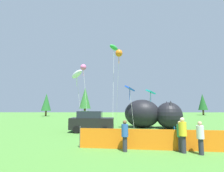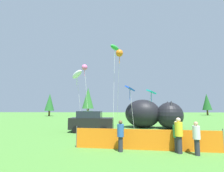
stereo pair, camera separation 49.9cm
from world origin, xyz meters
name	(u,v)px [view 1 (the left image)]	position (x,y,z in m)	size (l,w,h in m)	color
ground_plane	(128,137)	(0.00, 0.00, 0.00)	(120.00, 120.00, 0.00)	#477F33
parked_car	(92,122)	(-3.26, 2.85, 1.00)	(4.22, 1.98, 2.01)	black
folding_chair	(176,131)	(3.81, -0.19, 0.52)	(0.54, 0.54, 0.87)	#1959A5
inflatable_cat	(151,115)	(3.18, 6.27, 1.51)	(6.81, 4.49, 3.26)	black
safety_fence	(149,139)	(0.94, -4.00, 0.58)	(8.19, 0.99, 1.26)	orange
spectator_in_black_shirt	(125,134)	(-0.48, -4.42, 0.92)	(0.37, 0.37, 1.69)	#2D2D38
spectator_in_red_shirt	(183,133)	(2.62, -4.65, 1.02)	(0.41, 0.41, 1.86)	#2D2D38
spectator_in_green_shirt	(180,135)	(2.56, -4.43, 0.90)	(0.36, 0.36, 1.66)	#2D2D38
spectator_in_blue_shirt	(200,136)	(3.39, -4.99, 0.92)	(0.37, 0.37, 1.68)	#2D2D38
kite_green_fish	(114,48)	(-1.10, 9.05, 10.50)	(1.61, 3.83, 10.96)	silver
kite_pink_octopus	(83,67)	(-5.57, 10.63, 8.12)	(1.57, 2.55, 8.59)	silver
kite_blue_box	(130,89)	(0.68, 5.18, 4.41)	(1.16, 1.25, 4.85)	silver
kite_teal_diamond	(151,92)	(3.31, 6.69, 4.14)	(1.18, 2.12, 4.54)	silver
kite_white_ghost	(77,74)	(-5.15, 4.40, 5.93)	(1.98, 2.33, 6.49)	silver
kite_orange_flower	(119,53)	(-0.47, 6.75, 8.99)	(0.90, 2.41, 9.48)	silver
horizon_tree_east	(85,98)	(-9.39, 35.42, 4.81)	(3.28, 3.28, 7.83)	brown
horizon_tree_west	(203,102)	(24.36, 36.33, 3.73)	(2.54, 2.54, 6.07)	brown
horizon_tree_mid	(46,102)	(-18.55, 30.54, 3.54)	(2.42, 2.42, 5.77)	brown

